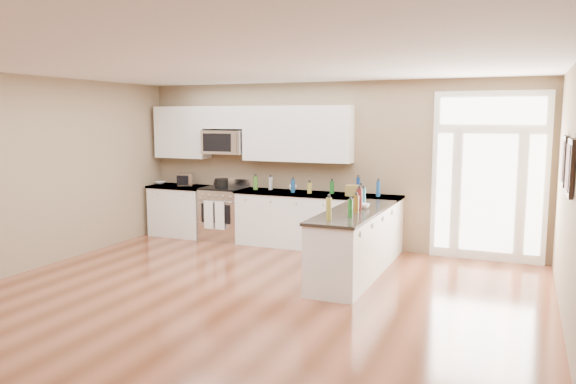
{
  "coord_description": "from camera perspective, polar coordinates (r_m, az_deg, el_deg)",
  "views": [
    {
      "loc": [
        3.04,
        -5.09,
        2.2
      ],
      "look_at": [
        0.04,
        2.0,
        1.18
      ],
      "focal_mm": 35.0,
      "sensor_mm": 36.0,
      "label": 1
    }
  ],
  "objects": [
    {
      "name": "ground",
      "position": [
        6.33,
        -7.6,
        -12.85
      ],
      "size": [
        8.0,
        8.0,
        0.0
      ],
      "primitive_type": "plane",
      "color": "#5D2E1A"
    },
    {
      "name": "room_shell",
      "position": [
        5.95,
        -7.89,
        2.77
      ],
      "size": [
        8.0,
        8.0,
        8.0
      ],
      "color": "#8D7759",
      "rests_on": "ground"
    },
    {
      "name": "back_cabinet_left",
      "position": [
        10.73,
        -10.86,
        -2.0
      ],
      "size": [
        1.1,
        0.66,
        0.94
      ],
      "color": "white",
      "rests_on": "ground"
    },
    {
      "name": "back_cabinet_right",
      "position": [
        9.51,
        2.89,
        -3.11
      ],
      "size": [
        2.85,
        0.66,
        0.94
      ],
      "color": "white",
      "rests_on": "ground"
    },
    {
      "name": "peninsula_cabinet",
      "position": [
        7.83,
        6.69,
        -5.5
      ],
      "size": [
        0.69,
        2.32,
        0.94
      ],
      "color": "white",
      "rests_on": "ground"
    },
    {
      "name": "upper_cabinet_left",
      "position": [
        10.72,
        -10.67,
        5.98
      ],
      "size": [
        1.04,
        0.33,
        0.95
      ],
      "primitive_type": "cube",
      "color": "white",
      "rests_on": "room_shell"
    },
    {
      "name": "upper_cabinet_right",
      "position": [
        9.63,
        0.92,
        5.94
      ],
      "size": [
        1.94,
        0.33,
        0.95
      ],
      "primitive_type": "cube",
      "color": "white",
      "rests_on": "room_shell"
    },
    {
      "name": "upper_cabinet_short",
      "position": [
        10.23,
        -6.33,
        7.53
      ],
      "size": [
        0.82,
        0.33,
        0.4
      ],
      "primitive_type": "cube",
      "color": "white",
      "rests_on": "room_shell"
    },
    {
      "name": "microwave",
      "position": [
        10.2,
        -6.4,
        5.06
      ],
      "size": [
        0.78,
        0.41,
        0.42
      ],
      "color": "silver",
      "rests_on": "room_shell"
    },
    {
      "name": "entry_door",
      "position": [
        9.1,
        19.74,
        1.47
      ],
      "size": [
        1.7,
        0.1,
        2.6
      ],
      "color": "white",
      "rests_on": "ground"
    },
    {
      "name": "wall_art_near",
      "position": [
        7.32,
        26.25,
        2.88
      ],
      "size": [
        0.05,
        0.58,
        0.58
      ],
      "color": "black",
      "rests_on": "room_shell"
    },
    {
      "name": "wall_art_far",
      "position": [
        6.33,
        26.74,
        2.23
      ],
      "size": [
        0.05,
        0.58,
        0.58
      ],
      "color": "black",
      "rests_on": "room_shell"
    },
    {
      "name": "kitchen_range",
      "position": [
        10.23,
        -6.47,
        -2.14
      ],
      "size": [
        0.76,
        0.68,
        1.08
      ],
      "color": "silver",
      "rests_on": "ground"
    },
    {
      "name": "stockpot",
      "position": [
        10.06,
        -6.78,
        0.93
      ],
      "size": [
        0.28,
        0.28,
        0.19
      ],
      "primitive_type": "cylinder",
      "rotation": [
        0.0,
        0.0,
        0.16
      ],
      "color": "black",
      "rests_on": "kitchen_range"
    },
    {
      "name": "toaster_oven",
      "position": [
        10.57,
        -10.31,
        1.25
      ],
      "size": [
        0.33,
        0.29,
        0.24
      ],
      "primitive_type": "cube",
      "rotation": [
        0.0,
        0.0,
        0.33
      ],
      "color": "silver",
      "rests_on": "back_cabinet_left"
    },
    {
      "name": "cardboard_box",
      "position": [
        9.14,
        6.58,
        0.16
      ],
      "size": [
        0.22,
        0.17,
        0.17
      ],
      "primitive_type": "cube",
      "rotation": [
        0.0,
        0.0,
        0.05
      ],
      "color": "brown",
      "rests_on": "back_cabinet_right"
    },
    {
      "name": "bowl_left",
      "position": [
        10.97,
        -12.84,
        0.92
      ],
      "size": [
        0.2,
        0.2,
        0.05
      ],
      "primitive_type": "imported",
      "rotation": [
        0.0,
        0.0,
        0.06
      ],
      "color": "white",
      "rests_on": "back_cabinet_left"
    },
    {
      "name": "bowl_peninsula",
      "position": [
        7.93,
        7.56,
        -1.4
      ],
      "size": [
        0.21,
        0.21,
        0.06
      ],
      "primitive_type": "imported",
      "rotation": [
        0.0,
        0.0,
        -0.07
      ],
      "color": "white",
      "rests_on": "peninsula_cabinet"
    },
    {
      "name": "cup_counter",
      "position": [
        9.71,
        0.5,
        0.43
      ],
      "size": [
        0.17,
        0.17,
        0.11
      ],
      "primitive_type": "imported",
      "rotation": [
        0.0,
        0.0,
        -0.35
      ],
      "color": "white",
      "rests_on": "back_cabinet_right"
    },
    {
      "name": "counter_bottles",
      "position": [
        8.58,
        4.25,
        -0.06
      ],
      "size": [
        2.4,
        2.46,
        0.29
      ],
      "color": "#19591E",
      "rests_on": "back_cabinet_right"
    }
  ]
}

